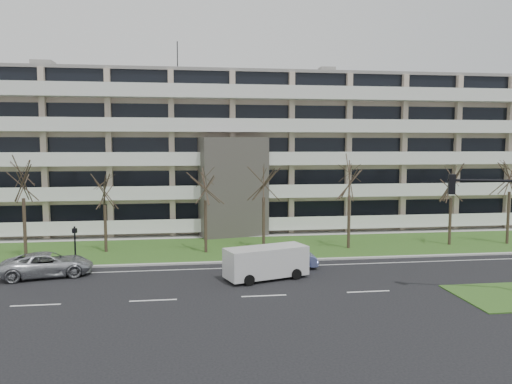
{
  "coord_description": "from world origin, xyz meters",
  "views": [
    {
      "loc": [
        -4.05,
        -26.53,
        8.25
      ],
      "look_at": [
        0.92,
        10.0,
        4.83
      ],
      "focal_mm": 35.0,
      "sensor_mm": 36.0,
      "label": 1
    }
  ],
  "objects": [
    {
      "name": "tree_1",
      "position": [
        -15.91,
        11.29,
        6.2
      ],
      "size": [
        3.99,
        3.99,
        7.97
      ],
      "color": "#382B21",
      "rests_on": "ground"
    },
    {
      "name": "curb",
      "position": [
        0.0,
        8.0,
        0.06
      ],
      "size": [
        90.0,
        0.35,
        0.12
      ],
      "primitive_type": "cube",
      "color": "#B2B2AD",
      "rests_on": "ground"
    },
    {
      "name": "tree_2",
      "position": [
        -10.45,
        12.77,
        5.11
      ],
      "size": [
        3.29,
        3.29,
        6.58
      ],
      "color": "#382B21",
      "rests_on": "ground"
    },
    {
      "name": "lane_edge_line",
      "position": [
        0.0,
        6.5,
        0.01
      ],
      "size": [
        90.0,
        0.12,
        0.01
      ],
      "primitive_type": "cube",
      "color": "white",
      "rests_on": "ground"
    },
    {
      "name": "silver_pickup",
      "position": [
        -12.96,
        5.99,
        0.76
      ],
      "size": [
        5.9,
        3.64,
        1.53
      ],
      "primitive_type": "imported",
      "rotation": [
        0.0,
        0.0,
        1.78
      ],
      "color": "#BABCC1",
      "rests_on": "ground"
    },
    {
      "name": "sidewalk",
      "position": [
        0.0,
        18.5,
        0.04
      ],
      "size": [
        90.0,
        2.0,
        0.08
      ],
      "primitive_type": "cube",
      "color": "#B2B2AD",
      "rests_on": "ground"
    },
    {
      "name": "tree_5",
      "position": [
        8.65,
        11.62,
        5.96
      ],
      "size": [
        3.83,
        3.83,
        7.66
      ],
      "color": "#382B21",
      "rests_on": "ground"
    },
    {
      "name": "white_van",
      "position": [
        0.74,
        3.54,
        1.19
      ],
      "size": [
        5.47,
        3.39,
        1.99
      ],
      "rotation": [
        0.0,
        0.0,
        0.32
      ],
      "color": "silver",
      "rests_on": "ground"
    },
    {
      "name": "tree_4",
      "position": [
        1.86,
        12.36,
        5.78
      ],
      "size": [
        3.72,
        3.72,
        7.44
      ],
      "color": "#382B21",
      "rests_on": "ground"
    },
    {
      "name": "blue_sedan",
      "position": [
        2.22,
        5.95,
        0.75
      ],
      "size": [
        4.58,
        1.68,
        1.5
      ],
      "primitive_type": "imported",
      "rotation": [
        0.0,
        0.0,
        1.55
      ],
      "color": "#7C8AD7",
      "rests_on": "ground"
    },
    {
      "name": "pedestrian_signal",
      "position": [
        -11.61,
        7.62,
        1.85
      ],
      "size": [
        0.32,
        0.29,
        2.91
      ],
      "rotation": [
        0.0,
        0.0,
        -0.32
      ],
      "color": "black",
      "rests_on": "ground"
    },
    {
      "name": "tree_7",
      "position": [
        22.44,
        11.57,
        6.16
      ],
      "size": [
        3.96,
        3.96,
        7.92
      ],
      "color": "#382B21",
      "rests_on": "ground"
    },
    {
      "name": "tree_6",
      "position": [
        17.42,
        11.84,
        5.49
      ],
      "size": [
        3.53,
        3.53,
        7.07
      ],
      "color": "#382B21",
      "rests_on": "ground"
    },
    {
      "name": "grass_verge",
      "position": [
        0.0,
        13.0,
        0.03
      ],
      "size": [
        90.0,
        10.0,
        0.06
      ],
      "primitive_type": "cube",
      "color": "#2C521B",
      "rests_on": "ground"
    },
    {
      "name": "apartment_building",
      "position": [
        -0.01,
        25.32,
        7.61
      ],
      "size": [
        60.5,
        15.1,
        18.75
      ],
      "color": "#C4AF99",
      "rests_on": "ground"
    },
    {
      "name": "ground",
      "position": [
        0.0,
        0.0,
        0.0
      ],
      "size": [
        160.0,
        160.0,
        0.0
      ],
      "primitive_type": "plane",
      "color": "black",
      "rests_on": "ground"
    },
    {
      "name": "tree_3",
      "position": [
        -2.78,
        11.54,
        5.67
      ],
      "size": [
        3.64,
        3.64,
        7.29
      ],
      "color": "#382B21",
      "rests_on": "ground"
    }
  ]
}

